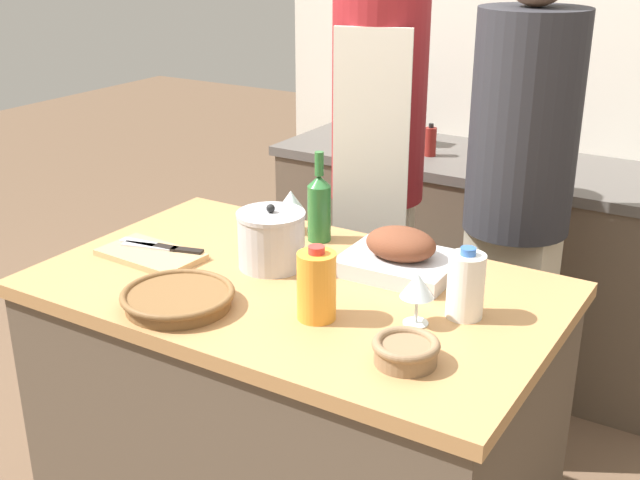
% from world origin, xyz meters
% --- Properties ---
extents(kitchen_island, '(1.38, 0.84, 0.89)m').
position_xyz_m(kitchen_island, '(0.00, 0.00, 0.45)').
color(kitchen_island, brown).
rests_on(kitchen_island, ground_plane).
extents(back_counter, '(1.77, 0.60, 0.89)m').
position_xyz_m(back_counter, '(0.00, 1.44, 0.44)').
color(back_counter, brown).
rests_on(back_counter, ground_plane).
extents(back_wall, '(2.27, 0.10, 2.55)m').
position_xyz_m(back_wall, '(0.00, 1.79, 1.27)').
color(back_wall, silver).
rests_on(back_wall, ground_plane).
extents(roasting_pan, '(0.31, 0.26, 0.13)m').
position_xyz_m(roasting_pan, '(0.20, 0.21, 0.94)').
color(roasting_pan, '#BCBCC1').
rests_on(roasting_pan, kitchen_island).
extents(wicker_basket, '(0.29, 0.29, 0.05)m').
position_xyz_m(wicker_basket, '(-0.17, -0.27, 0.92)').
color(wicker_basket, brown).
rests_on(wicker_basket, kitchen_island).
extents(cutting_board, '(0.31, 0.18, 0.02)m').
position_xyz_m(cutting_board, '(-0.45, -0.07, 0.90)').
color(cutting_board, tan).
rests_on(cutting_board, kitchen_island).
extents(stock_pot, '(0.19, 0.19, 0.18)m').
position_xyz_m(stock_pot, '(-0.12, 0.06, 0.97)').
color(stock_pot, '#B7B7BC').
rests_on(stock_pot, kitchen_island).
extents(mixing_bowl, '(0.15, 0.15, 0.06)m').
position_xyz_m(mixing_bowl, '(0.43, -0.22, 0.92)').
color(mixing_bowl, '#846647').
rests_on(mixing_bowl, kitchen_island).
extents(juice_jug, '(0.09, 0.09, 0.19)m').
position_xyz_m(juice_jug, '(0.16, -0.14, 0.98)').
color(juice_jug, orange).
rests_on(juice_jug, kitchen_island).
extents(milk_jug, '(0.09, 0.09, 0.18)m').
position_xyz_m(milk_jug, '(0.46, 0.05, 0.98)').
color(milk_jug, white).
rests_on(milk_jug, kitchen_island).
extents(wine_bottle_green, '(0.07, 0.07, 0.28)m').
position_xyz_m(wine_bottle_green, '(-0.11, 0.30, 1.00)').
color(wine_bottle_green, '#28662D').
rests_on(wine_bottle_green, kitchen_island).
extents(wine_glass_left, '(0.08, 0.08, 0.13)m').
position_xyz_m(wine_glass_left, '(0.38, -0.05, 0.99)').
color(wine_glass_left, silver).
rests_on(wine_glass_left, kitchen_island).
extents(wine_glass_right, '(0.08, 0.08, 0.13)m').
position_xyz_m(wine_glass_right, '(-0.22, 0.31, 0.99)').
color(wine_glass_right, silver).
rests_on(wine_glass_right, kitchen_island).
extents(knife_chef, '(0.25, 0.09, 0.01)m').
position_xyz_m(knife_chef, '(-0.43, -0.03, 0.91)').
color(knife_chef, '#B7B7BC').
rests_on(knife_chef, cutting_board).
extents(knife_paring, '(0.19, 0.05, 0.01)m').
position_xyz_m(knife_paring, '(-0.48, -0.04, 0.91)').
color(knife_paring, '#B7B7BC').
rests_on(knife_paring, cutting_board).
extents(stand_mixer, '(0.18, 0.14, 0.30)m').
position_xyz_m(stand_mixer, '(-0.50, 1.45, 1.01)').
color(stand_mixer, '#333842').
rests_on(stand_mixer, back_counter).
extents(condiment_bottle_tall, '(0.05, 0.05, 0.14)m').
position_xyz_m(condiment_bottle_tall, '(-0.23, 1.37, 0.95)').
color(condiment_bottle_tall, maroon).
rests_on(condiment_bottle_tall, back_counter).
extents(condiment_bottle_short, '(0.05, 0.05, 0.19)m').
position_xyz_m(condiment_bottle_short, '(0.06, 1.56, 0.98)').
color(condiment_bottle_short, maroon).
rests_on(condiment_bottle_short, back_counter).
extents(person_cook_aproned, '(0.34, 0.36, 1.80)m').
position_xyz_m(person_cook_aproned, '(-0.19, 0.82, 1.01)').
color(person_cook_aproned, beige).
rests_on(person_cook_aproned, ground_plane).
extents(person_cook_guest, '(0.34, 0.34, 1.76)m').
position_xyz_m(person_cook_guest, '(0.33, 0.82, 0.98)').
color(person_cook_guest, beige).
rests_on(person_cook_guest, ground_plane).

